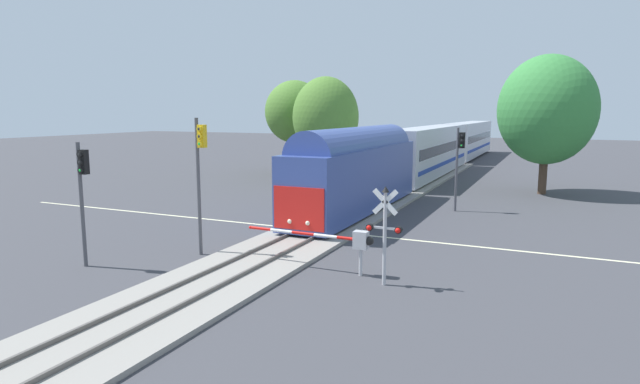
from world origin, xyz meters
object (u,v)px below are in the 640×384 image
at_px(traffic_signal_near_left, 82,184).
at_px(commuter_train, 434,148).
at_px(traffic_signal_median, 200,165).
at_px(crossing_signal_mast, 385,225).
at_px(oak_far_right, 547,110).
at_px(crossing_gate_near, 347,240).
at_px(traffic_signal_far_side, 459,156).
at_px(oak_behind_train, 326,117).
at_px(pine_left_background, 295,112).

bearing_deg(traffic_signal_near_left, commuter_train, 80.83).
relative_size(traffic_signal_near_left, traffic_signal_median, 0.84).
xyz_separation_m(crossing_signal_mast, oak_far_right, (4.66, 26.24, 4.24)).
distance_m(crossing_gate_near, traffic_signal_far_side, 15.60).
bearing_deg(crossing_gate_near, oak_behind_train, 115.51).
height_order(commuter_train, traffic_signal_near_left, commuter_train).
bearing_deg(traffic_signal_far_side, crossing_signal_mast, -89.58).
relative_size(commuter_train, oak_far_right, 6.07).
bearing_deg(pine_left_background, oak_far_right, -10.07).
xyz_separation_m(commuter_train, crossing_gate_near, (4.06, -34.55, -1.33)).
height_order(crossing_signal_mast, oak_far_right, oak_far_right).
distance_m(traffic_signal_far_side, traffic_signal_median, 17.68).
bearing_deg(crossing_signal_mast, oak_behind_train, 118.00).
distance_m(crossing_signal_mast, traffic_signal_median, 8.94).
relative_size(crossing_gate_near, pine_left_background, 0.59).
xyz_separation_m(crossing_gate_near, oak_far_right, (6.45, 25.51, 5.14)).
height_order(commuter_train, oak_far_right, oak_far_right).
height_order(crossing_gate_near, pine_left_background, pine_left_background).
distance_m(commuter_train, traffic_signal_near_left, 38.62).
xyz_separation_m(crossing_gate_near, traffic_signal_far_side, (1.67, 15.35, 2.23)).
distance_m(traffic_signal_near_left, oak_behind_train, 29.26).
height_order(traffic_signal_median, pine_left_background, pine_left_background).
height_order(crossing_signal_mast, pine_left_background, pine_left_background).
xyz_separation_m(commuter_train, traffic_signal_far_side, (5.73, -19.20, 0.90)).
height_order(crossing_gate_near, traffic_signal_median, traffic_signal_median).
bearing_deg(oak_behind_train, traffic_signal_median, -78.45).
xyz_separation_m(traffic_signal_near_left, traffic_signal_median, (3.27, 3.49, 0.62)).
bearing_deg(pine_left_background, traffic_signal_far_side, -36.91).
bearing_deg(commuter_train, traffic_signal_near_left, -99.17).
relative_size(crossing_signal_mast, traffic_signal_far_side, 0.69).
bearing_deg(traffic_signal_median, pine_left_background, 109.50).
xyz_separation_m(oak_far_right, oak_behind_train, (-18.62, 0.02, -0.64)).
bearing_deg(oak_far_right, traffic_signal_near_left, -119.81).
bearing_deg(traffic_signal_far_side, pine_left_background, 143.09).
distance_m(commuter_train, oak_behind_train, 12.54).
relative_size(commuter_train, crossing_gate_near, 11.54).
relative_size(crossing_signal_mast, oak_behind_train, 0.39).
distance_m(traffic_signal_median, oak_far_right, 28.99).
height_order(commuter_train, pine_left_background, pine_left_background).
bearing_deg(pine_left_background, crossing_signal_mast, -57.67).
bearing_deg(commuter_train, oak_far_right, -40.71).
relative_size(traffic_signal_near_left, oak_far_right, 0.48).
relative_size(commuter_train, traffic_signal_near_left, 12.54).
height_order(traffic_signal_near_left, traffic_signal_far_side, traffic_signal_far_side).
xyz_separation_m(crossing_signal_mast, pine_left_background, (-19.30, 30.49, 4.07)).
bearing_deg(pine_left_background, crossing_gate_near, -59.52).
relative_size(commuter_train, crossing_signal_mast, 17.44).
bearing_deg(oak_far_right, commuter_train, 139.29).
bearing_deg(commuter_train, oak_behind_train, -131.99).
bearing_deg(oak_behind_train, pine_left_background, 141.56).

